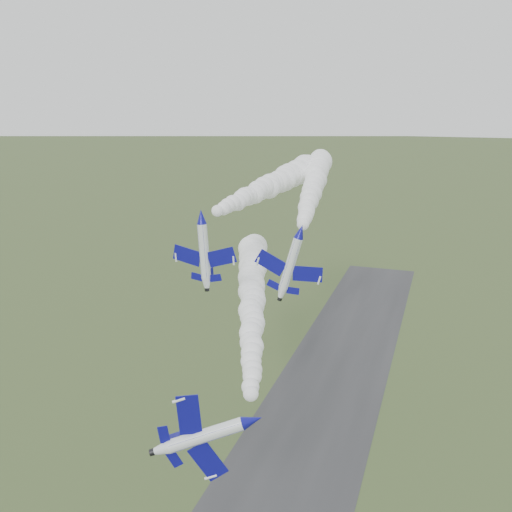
{
  "coord_description": "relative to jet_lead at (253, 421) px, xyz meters",
  "views": [
    {
      "loc": [
        21.64,
        -51.54,
        61.93
      ],
      "look_at": [
        -3.06,
        20.9,
        40.88
      ],
      "focal_mm": 40.0,
      "sensor_mm": 36.0,
      "label": 1
    }
  ],
  "objects": [
    {
      "name": "jet_pair_left",
      "position": [
        -16.1,
        23.62,
        16.4
      ],
      "size": [
        10.32,
        12.36,
        3.07
      ],
      "rotation": [
        0.0,
        -0.06,
        -0.07
      ],
      "color": "white"
    },
    {
      "name": "jet_lead",
      "position": [
        0.0,
        0.0,
        0.0
      ],
      "size": [
        6.11,
        12.27,
        9.94
      ],
      "rotation": [
        0.0,
        1.25,
        0.37
      ],
      "color": "white"
    },
    {
      "name": "smoke_trail_jet_pair_right",
      "position": [
        -6.89,
        55.54,
        17.22
      ],
      "size": [
        15.78,
        59.55,
        5.09
      ],
      "primitive_type": null,
      "rotation": [
        0.0,
        0.0,
        0.18
      ],
      "color": "white"
    },
    {
      "name": "runway",
      "position": [
        -4.1,
        31.17,
        -29.17
      ],
      "size": [
        24.0,
        260.0,
        0.04
      ],
      "primitive_type": "cube",
      "color": "#2F2F31",
      "rests_on": "ground"
    },
    {
      "name": "jet_pair_right",
      "position": [
        -1.25,
        23.65,
        15.29
      ],
      "size": [
        9.45,
        11.54,
        3.55
      ],
      "rotation": [
        0.0,
        0.27,
        0.18
      ],
      "color": "white"
    },
    {
      "name": "smoke_trail_jet_pair_left",
      "position": [
        -14.2,
        52.68,
        17.25
      ],
      "size": [
        9.36,
        53.14,
        5.61
      ],
      "primitive_type": null,
      "rotation": [
        0.0,
        0.0,
        -0.07
      ],
      "color": "white"
    },
    {
      "name": "smoke_trail_jet_lead",
      "position": [
        -10.85,
        30.97,
        1.78
      ],
      "size": [
        26.34,
        57.69,
        5.35
      ],
      "primitive_type": null,
      "rotation": [
        0.0,
        0.0,
        0.37
      ],
      "color": "white"
    }
  ]
}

